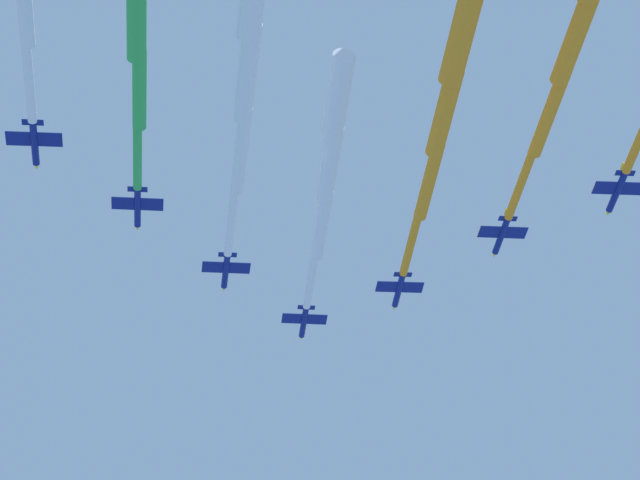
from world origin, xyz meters
name	(u,v)px	position (x,y,z in m)	size (l,w,h in m)	color
jet_lead	(329,163)	(-0.79, 15.61, 189.92)	(10.20, 66.11, 3.76)	navy
jet_port_inner	(247,70)	(12.07, 34.45, 188.42)	(12.17, 71.93, 3.82)	navy
jet_starboard_inner	(444,110)	(-17.44, 29.03, 187.32)	(10.51, 67.61, 3.81)	navy
jet_port_mid	(136,14)	(27.40, 43.62, 188.11)	(10.27, 62.84, 3.81)	navy
jet_starboard_mid	(576,33)	(-34.80, 42.26, 189.22)	(11.91, 68.86, 3.85)	navy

